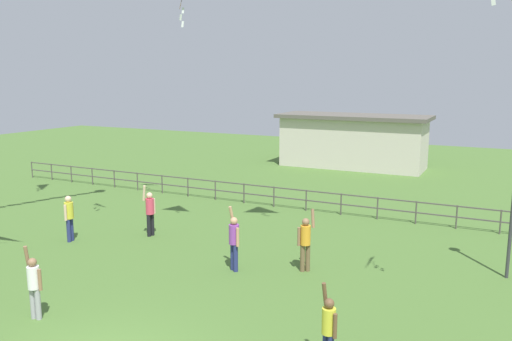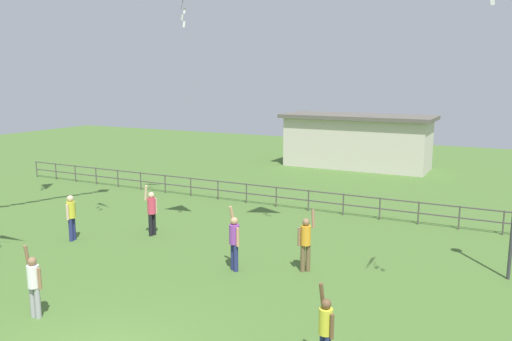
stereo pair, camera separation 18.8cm
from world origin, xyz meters
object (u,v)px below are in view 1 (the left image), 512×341
object	(u,v)px
person_1	(305,240)
person_7	(150,210)
person_3	(34,283)
person_4	(234,239)
person_0	(69,215)
person_2	(329,328)

from	to	relation	value
person_1	person_7	distance (m)	6.53
person_3	person_4	world-z (taller)	person_4
person_7	person_4	bearing A→B (deg)	-20.83
person_1	person_3	world-z (taller)	person_1
person_0	person_2	size ratio (longest dim) A/B	0.94
person_2	person_4	distance (m)	5.86
person_7	person_0	bearing A→B (deg)	-140.24
person_3	person_7	distance (m)	6.94
person_4	person_7	xyz separation A→B (m)	(-4.52, 1.72, -0.02)
person_0	person_7	xyz separation A→B (m)	(2.19, 1.83, 0.01)
person_3	person_7	size ratio (longest dim) A/B	0.94
person_1	person_4	bearing A→B (deg)	-154.86
person_1	person_3	bearing A→B (deg)	-128.87
person_0	person_3	distance (m)	6.26
person_0	person_1	bearing A→B (deg)	6.76
person_1	person_3	xyz separation A→B (m)	(-4.78, -5.93, -0.06)
person_1	person_2	world-z (taller)	person_1
person_7	person_3	bearing A→B (deg)	-75.79
person_3	person_7	xyz separation A→B (m)	(-1.70, 6.73, 0.06)
person_1	person_4	xyz separation A→B (m)	(-1.97, -0.92, 0.01)
person_0	person_7	world-z (taller)	person_7
person_3	person_4	bearing A→B (deg)	60.67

